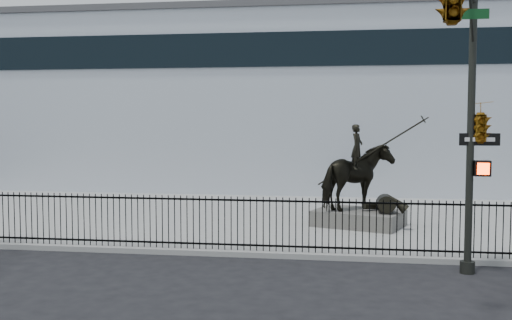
# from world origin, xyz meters

# --- Properties ---
(ground) EXTENTS (120.00, 120.00, 0.00)m
(ground) POSITION_xyz_m (0.00, 0.00, 0.00)
(ground) COLOR black
(ground) RESTS_ON ground
(plaza) EXTENTS (30.00, 12.00, 0.15)m
(plaza) POSITION_xyz_m (0.00, 7.00, 0.07)
(plaza) COLOR gray
(plaza) RESTS_ON ground
(building) EXTENTS (44.00, 14.00, 9.00)m
(building) POSITION_xyz_m (0.00, 20.00, 4.50)
(building) COLOR silver
(building) RESTS_ON ground
(picket_fence) EXTENTS (22.10, 0.10, 1.50)m
(picket_fence) POSITION_xyz_m (0.00, 1.25, 0.90)
(picket_fence) COLOR black
(picket_fence) RESTS_ON plaza
(statue_plinth) EXTENTS (3.33, 2.80, 0.53)m
(statue_plinth) POSITION_xyz_m (4.47, 5.57, 0.42)
(statue_plinth) COLOR #4F4D48
(statue_plinth) RESTS_ON plaza
(equestrian_statue) EXTENTS (3.43, 2.76, 3.08)m
(equestrian_statue) POSITION_xyz_m (4.52, 5.55, 1.79)
(equestrian_statue) COLOR black
(equestrian_statue) RESTS_ON statue_plinth
(traffic_signal_right) EXTENTS (2.17, 6.86, 7.00)m
(traffic_signal_right) POSITION_xyz_m (6.47, -2.00, 4.85)
(traffic_signal_right) COLOR black
(traffic_signal_right) RESTS_ON ground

